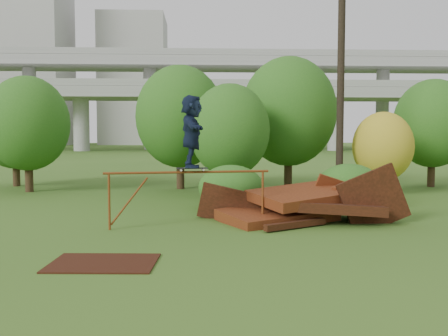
{
  "coord_description": "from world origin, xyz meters",
  "views": [
    {
      "loc": [
        -1.42,
        -10.82,
        2.5
      ],
      "look_at": [
        -0.8,
        2.0,
        1.6
      ],
      "focal_mm": 40.0,
      "sensor_mm": 36.0,
      "label": 1
    }
  ],
  "objects_px": {
    "scrap_pile": "(302,206)",
    "flat_plate": "(103,263)",
    "skater": "(192,131)",
    "utility_pole": "(341,58)"
  },
  "relations": [
    {
      "from": "scrap_pile",
      "to": "flat_plate",
      "type": "distance_m",
      "value": 6.56
    },
    {
      "from": "flat_plate",
      "to": "skater",
      "type": "bearing_deg",
      "value": 65.94
    },
    {
      "from": "skater",
      "to": "utility_pole",
      "type": "distance_m",
      "value": 8.88
    },
    {
      "from": "utility_pole",
      "to": "flat_plate",
      "type": "bearing_deg",
      "value": -126.71
    },
    {
      "from": "flat_plate",
      "to": "utility_pole",
      "type": "xyz_separation_m",
      "value": [
        7.35,
        9.85,
        5.41
      ]
    },
    {
      "from": "skater",
      "to": "flat_plate",
      "type": "xyz_separation_m",
      "value": [
        -1.64,
        -3.68,
        -2.53
      ]
    },
    {
      "from": "flat_plate",
      "to": "utility_pole",
      "type": "height_order",
      "value": "utility_pole"
    },
    {
      "from": "scrap_pile",
      "to": "skater",
      "type": "height_order",
      "value": "skater"
    },
    {
      "from": "scrap_pile",
      "to": "flat_plate",
      "type": "bearing_deg",
      "value": -136.82
    },
    {
      "from": "flat_plate",
      "to": "utility_pole",
      "type": "distance_m",
      "value": 13.43
    }
  ]
}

